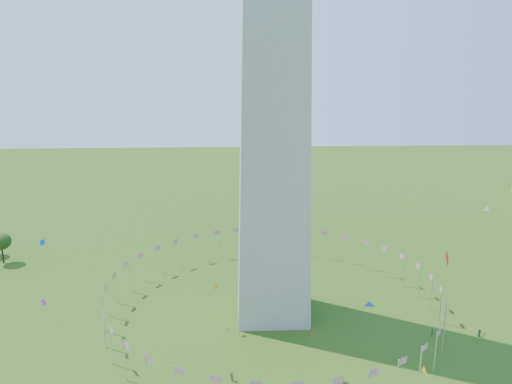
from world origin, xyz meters
TOP-DOWN VIEW (x-y plane):
  - flag_ring at (-0.00, 50.00)m, footprint 80.24×80.24m
  - kites_aloft at (9.21, 22.83)m, footprint 99.87×58.64m

SIDE VIEW (x-z plane):
  - flag_ring at x=0.00m, z-range 0.00..9.00m
  - kites_aloft at x=9.21m, z-range 2.21..36.81m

